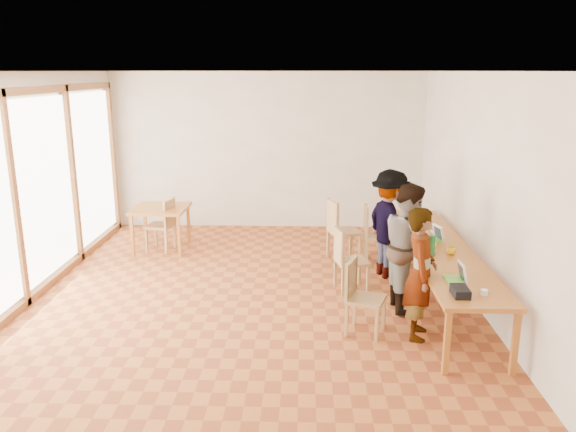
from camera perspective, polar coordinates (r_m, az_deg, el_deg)
name	(u,v)px	position (r m, az deg, el deg)	size (l,w,h in m)	color
ground	(249,308)	(7.45, -4.00, -9.29)	(8.00, 8.00, 0.00)	#AE5D2A
wall_back	(267,151)	(10.90, -2.10, 6.60)	(6.00, 0.10, 3.00)	silver
wall_front	(174,353)	(3.24, -11.50, -13.49)	(6.00, 0.10, 3.00)	silver
wall_right	(491,197)	(7.31, 19.89, 1.79)	(0.10, 8.00, 3.00)	silver
window_wall	(12,194)	(7.85, -26.26, 1.98)	(0.10, 8.00, 3.00)	white
ceiling	(244,69)	(6.81, -4.46, 14.63)	(6.00, 8.00, 0.04)	white
communal_table	(439,250)	(7.70, 15.05, -3.37)	(0.80, 4.00, 0.75)	#B06227
side_table	(160,212)	(9.82, -12.83, 0.42)	(0.90, 0.90, 0.75)	#B06227
chair_near	(358,288)	(6.64, 7.15, -7.31)	(0.53, 0.53, 0.47)	tan
chair_mid	(346,253)	(7.82, 5.87, -3.81)	(0.51, 0.51, 0.48)	tan
chair_far	(338,224)	(9.05, 5.14, -0.81)	(0.59, 0.59, 0.53)	tan
chair_empty	(372,228)	(9.08, 8.51, -1.23)	(0.44, 0.44, 0.49)	tan
chair_spare	(165,219)	(9.79, -12.40, -0.31)	(0.49, 0.49, 0.48)	tan
person_near	(421,273)	(6.58, 13.32, -5.71)	(0.56, 0.37, 1.54)	gray
person_mid	(409,247)	(7.34, 12.20, -3.06)	(0.80, 0.62, 1.65)	gray
person_far	(390,224)	(8.42, 10.31, -0.81)	(1.05, 0.60, 1.62)	gray
laptop_near	(458,276)	(6.51, 16.87, -5.82)	(0.22, 0.26, 0.21)	#67D840
laptop_mid	(429,240)	(7.74, 14.16, -2.42)	(0.21, 0.24, 0.20)	#67D840
laptop_far	(435,236)	(7.95, 14.74, -2.00)	(0.28, 0.29, 0.21)	#67D840
yellow_mug	(451,251)	(7.40, 16.23, -3.41)	(0.12, 0.12, 0.09)	yellow
green_bottle	(432,246)	(7.22, 14.45, -2.97)	(0.07, 0.07, 0.28)	#207335
clear_glass	(417,225)	(8.52, 12.93, -0.87)	(0.07, 0.07, 0.09)	silver
condiment_cup	(484,293)	(6.20, 19.31, -7.35)	(0.08, 0.08, 0.06)	white
pink_phone	(485,290)	(6.32, 19.34, -7.14)	(0.05, 0.10, 0.01)	#D4425D
black_pouch	(460,292)	(6.11, 17.10, -7.35)	(0.16, 0.26, 0.09)	black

